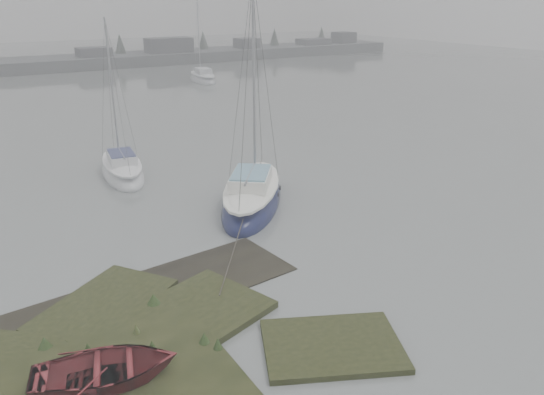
% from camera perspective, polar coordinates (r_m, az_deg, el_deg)
% --- Properties ---
extents(ground, '(160.00, 160.00, 0.00)m').
position_cam_1_polar(ground, '(40.86, -21.43, 7.40)').
color(ground, slate).
rests_on(ground, ground).
extents(far_shoreline, '(60.00, 8.00, 4.15)m').
position_cam_1_polar(far_shoreline, '(79.18, -6.43, 15.16)').
color(far_shoreline, '#4C4F51').
rests_on(far_shoreline, ground).
extents(sailboat_main, '(6.31, 7.19, 10.22)m').
position_cam_1_polar(sailboat_main, '(23.02, -2.14, 0.02)').
color(sailboat_main, '#0F143D').
rests_on(sailboat_main, ground).
extents(sailboat_white, '(2.70, 6.01, 8.19)m').
position_cam_1_polar(sailboat_white, '(27.86, -15.79, 2.83)').
color(sailboat_white, silver).
rests_on(sailboat_white, ground).
extents(sailboat_far_b, '(3.04, 6.67, 9.08)m').
position_cam_1_polar(sailboat_far_b, '(58.36, -7.45, 12.56)').
color(sailboat_far_b, silver).
rests_on(sailboat_far_b, ground).
extents(dinghy, '(3.75, 3.10, 0.67)m').
position_cam_1_polar(dinghy, '(13.21, -17.43, -17.17)').
color(dinghy, maroon).
rests_on(dinghy, marsh_bank).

